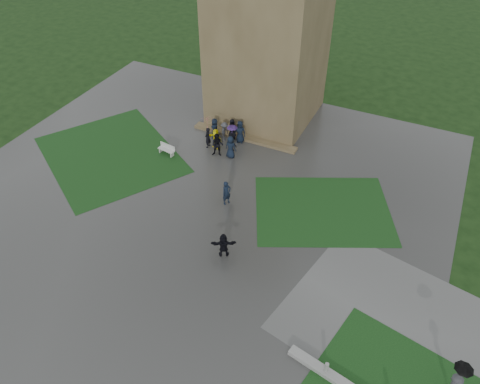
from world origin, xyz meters
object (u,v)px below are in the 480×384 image
at_px(tower, 270,11).
at_px(pedestrian_near, 224,245).
at_px(pedestrian_path, 458,379).
at_px(pedestrian_mid, 227,193).
at_px(bench, 167,149).

xyz_separation_m(tower, pedestrian_near, (4.31, -16.54, -8.15)).
relative_size(pedestrian_near, pedestrian_path, 0.70).
height_order(pedestrian_near, pedestrian_path, pedestrian_path).
relative_size(tower, pedestrian_mid, 9.89).
bearing_deg(pedestrian_near, pedestrian_path, 139.01).
distance_m(tower, pedestrian_path, 27.67).
bearing_deg(bench, pedestrian_path, -17.38).
bearing_deg(bench, pedestrian_mid, -16.83).
height_order(tower, pedestrian_mid, tower).
bearing_deg(pedestrian_mid, bench, 92.09).
distance_m(tower, bench, 13.21).
distance_m(bench, pedestrian_near, 11.65).
xyz_separation_m(tower, pedestrian_mid, (2.32, -12.19, -8.07)).
height_order(bench, pedestrian_path, pedestrian_path).
bearing_deg(pedestrian_mid, pedestrian_path, -88.70).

